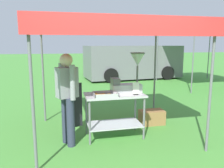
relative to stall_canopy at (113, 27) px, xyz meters
The scene contains 10 objects.
ground_plane 5.50m from the stall_canopy, 91.95° to the left, with size 70.00×70.00×0.00m, color #478E38.
stall_canopy is the anchor object (origin of this frame).
donut_cart 1.48m from the stall_canopy, 90.00° to the right, with size 1.11×0.60×0.84m.
donut_tray 1.26m from the stall_canopy, 132.48° to the right, with size 0.43×0.33×0.07m.
donut_fryer 1.00m from the stall_canopy, 16.13° to the right, with size 0.64×0.28×0.77m.
menu_sign 1.23m from the stall_canopy, 32.64° to the right, with size 0.13×0.05×0.24m.
vendor 1.48m from the stall_canopy, 164.75° to the right, with size 0.46×0.52×1.61m.
supply_crate 2.19m from the stall_canopy, 21.46° to the left, with size 0.54×0.32×0.32m.
van_grey 7.62m from the stall_canopy, 68.98° to the left, with size 4.97×2.42×1.69m.
neighbour_tent 6.80m from the stall_canopy, 41.70° to the left, with size 3.04×3.23×2.49m.
Camera 1 is at (-0.81, -3.21, 1.76)m, focal length 36.21 mm.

